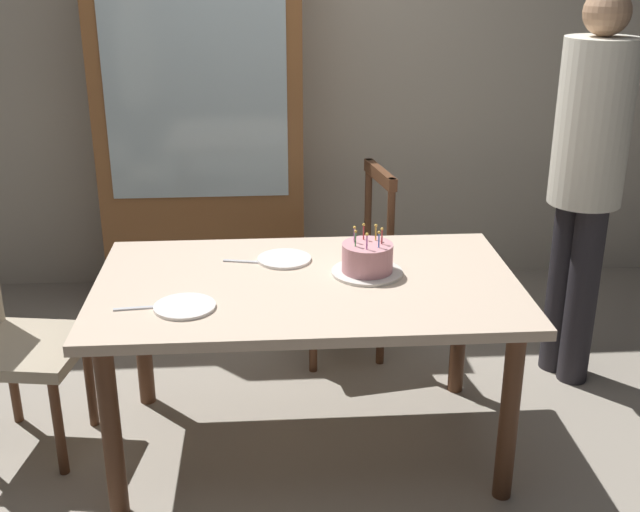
# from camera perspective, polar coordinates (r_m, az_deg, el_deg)

# --- Properties ---
(ground) EXTENTS (6.40, 6.40, 0.00)m
(ground) POSITION_cam_1_polar(r_m,az_deg,el_deg) (3.39, -0.87, -13.34)
(ground) COLOR #9E9384
(back_wall) EXTENTS (6.40, 0.10, 2.60)m
(back_wall) POSITION_cam_1_polar(r_m,az_deg,el_deg) (4.68, -2.25, 13.58)
(back_wall) COLOR beige
(back_wall) RESTS_ON ground
(dining_table) EXTENTS (1.62, 0.97, 0.74)m
(dining_table) POSITION_cam_1_polar(r_m,az_deg,el_deg) (3.07, -0.93, -3.26)
(dining_table) COLOR beige
(dining_table) RESTS_ON ground
(birthday_cake) EXTENTS (0.28, 0.28, 0.19)m
(birthday_cake) POSITION_cam_1_polar(r_m,az_deg,el_deg) (3.08, 3.43, -0.28)
(birthday_cake) COLOR silver
(birthday_cake) RESTS_ON dining_table
(plate_near_celebrant) EXTENTS (0.22, 0.22, 0.01)m
(plate_near_celebrant) POSITION_cam_1_polar(r_m,az_deg,el_deg) (2.84, -9.72, -3.61)
(plate_near_celebrant) COLOR white
(plate_near_celebrant) RESTS_ON dining_table
(plate_far_side) EXTENTS (0.22, 0.22, 0.01)m
(plate_far_side) POSITION_cam_1_polar(r_m,az_deg,el_deg) (3.23, -2.59, -0.21)
(plate_far_side) COLOR white
(plate_far_side) RESTS_ON dining_table
(fork_near_celebrant) EXTENTS (0.18, 0.03, 0.01)m
(fork_near_celebrant) POSITION_cam_1_polar(r_m,az_deg,el_deg) (2.87, -12.89, -3.67)
(fork_near_celebrant) COLOR silver
(fork_near_celebrant) RESTS_ON dining_table
(fork_far_side) EXTENTS (0.18, 0.05, 0.01)m
(fork_far_side) POSITION_cam_1_polar(r_m,az_deg,el_deg) (3.22, -5.43, -0.40)
(fork_far_side) COLOR silver
(fork_far_side) RESTS_ON dining_table
(chair_spindle_back) EXTENTS (0.51, 0.51, 0.95)m
(chair_spindle_back) POSITION_cam_1_polar(r_m,az_deg,el_deg) (3.90, 1.80, -0.82)
(chair_spindle_back) COLOR beige
(chair_spindle_back) RESTS_ON ground
(chair_upholstered) EXTENTS (0.50, 0.50, 0.95)m
(chair_upholstered) POSITION_cam_1_polar(r_m,az_deg,el_deg) (3.36, -21.97, -4.91)
(chair_upholstered) COLOR tan
(chair_upholstered) RESTS_ON ground
(person_guest) EXTENTS (0.32, 0.32, 1.78)m
(person_guest) POSITION_cam_1_polar(r_m,az_deg,el_deg) (3.70, 18.71, 6.00)
(person_guest) COLOR #262328
(person_guest) RESTS_ON ground
(china_cabinet) EXTENTS (1.10, 0.45, 1.90)m
(china_cabinet) POSITION_cam_1_polar(r_m,az_deg,el_deg) (4.46, -8.50, 8.46)
(china_cabinet) COLOR brown
(china_cabinet) RESTS_ON ground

